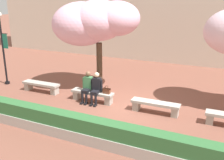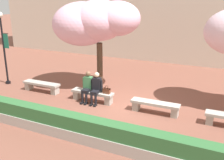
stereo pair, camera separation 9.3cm
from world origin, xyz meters
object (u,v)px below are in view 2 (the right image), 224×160
Objects in this scene: stone_bench_near_west at (92,95)px; handbag at (107,90)px; person_seated_right at (96,87)px; cherry_tree_main at (95,22)px; stone_bench_west_end at (41,85)px; lamp_post_with_banner at (3,42)px; person_seated_left at (87,85)px; stone_bench_center at (155,106)px.

stone_bench_near_west is 5.45× the size of handbag.
cherry_tree_main is at bearing 118.94° from person_seated_right.
stone_bench_west_end is 0.52× the size of lamp_post_with_banner.
handbag reaches higher than stone_bench_west_end.
person_seated_right is 3.12m from cherry_tree_main.
stone_bench_west_end is at bearing -179.59° from handbag.
person_seated_left is 3.81× the size of handbag.
cherry_tree_main is at bearing 18.40° from lamp_post_with_banner.
person_seated_right is (0.41, 0.00, 0.00)m from person_seated_left.
person_seated_right reaches higher than stone_bench_west_end.
stone_bench_center is (2.72, 0.00, 0.00)m from stone_bench_near_west.
person_seated_left is at bearing -174.79° from handbag.
lamp_post_with_banner is at bearing -161.60° from cherry_tree_main.
stone_bench_near_west is 0.71m from handbag.
handbag is at bearing 9.96° from person_seated_right.
cherry_tree_main is 1.16× the size of lamp_post_with_banner.
person_seated_left is 1.00× the size of person_seated_right.
stone_bench_west_end is 1.00× the size of stone_bench_center.
stone_bench_center is 5.45× the size of handbag.
stone_bench_west_end is 1.00× the size of stone_bench_near_west.
lamp_post_with_banner is at bearing 178.18° from handbag.
person_seated_left reaches higher than stone_bench_west_end.
cherry_tree_main is (-0.94, 1.70, 2.44)m from person_seated_right.
handbag is at bearing 5.21° from person_seated_left.
stone_bench_near_west is 0.45× the size of cherry_tree_main.
stone_bench_west_end is 2.99m from lamp_post_with_banner.
person_seated_right is 0.46m from handbag.
lamp_post_with_banner reaches higher than stone_bench_west_end.
person_seated_left is at bearing -165.01° from stone_bench_near_west.
handbag is 5.93m from lamp_post_with_banner.
person_seated_right reaches higher than handbag.
stone_bench_west_end and stone_bench_center have the same top height.
stone_bench_west_end is 2.55m from person_seated_left.
stone_bench_center is 1.43× the size of person_seated_left.
person_seated_left is at bearing -179.93° from person_seated_right.
handbag is at bearing 2.14° from stone_bench_near_west.
person_seated_right is at bearing -1.03° from stone_bench_west_end.
handbag reaches higher than stone_bench_center.
stone_bench_west_end is at bearing 178.97° from person_seated_right.
stone_bench_near_west is 1.00× the size of stone_bench_center.
cherry_tree_main reaches higher than stone_bench_center.
stone_bench_near_west is at bearing 166.09° from person_seated_right.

